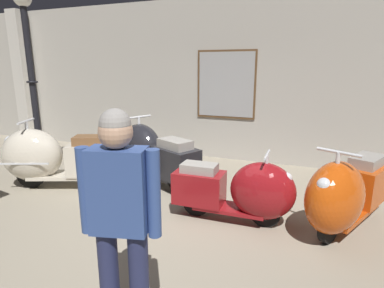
{
  "coord_description": "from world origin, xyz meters",
  "views": [
    {
      "loc": [
        1.66,
        -3.33,
        1.95
      ],
      "look_at": [
        0.01,
        0.91,
        0.84
      ],
      "focal_mm": 29.47,
      "sensor_mm": 36.0,
      "label": 1
    }
  ],
  "objects_px": {
    "scooter_1": "(151,153)",
    "lamppost": "(31,76)",
    "visitor_0": "(120,212)",
    "scooter_0": "(51,157)",
    "scooter_3": "(345,194)",
    "scooter_2": "(242,191)"
  },
  "relations": [
    {
      "from": "scooter_1",
      "to": "lamppost",
      "type": "height_order",
      "value": "lamppost"
    },
    {
      "from": "scooter_2",
      "to": "lamppost",
      "type": "xyz_separation_m",
      "value": [
        -3.91,
        0.54,
        1.37
      ]
    },
    {
      "from": "scooter_2",
      "to": "visitor_0",
      "type": "bearing_deg",
      "value": -103.19
    },
    {
      "from": "scooter_3",
      "to": "visitor_0",
      "type": "relative_size",
      "value": 1.06
    },
    {
      "from": "visitor_0",
      "to": "scooter_1",
      "type": "bearing_deg",
      "value": 11.14
    },
    {
      "from": "scooter_1",
      "to": "lamppost",
      "type": "relative_size",
      "value": 0.58
    },
    {
      "from": "visitor_0",
      "to": "scooter_0",
      "type": "bearing_deg",
      "value": 38.75
    },
    {
      "from": "lamppost",
      "to": "scooter_1",
      "type": "bearing_deg",
      "value": 11.21
    },
    {
      "from": "scooter_1",
      "to": "visitor_0",
      "type": "distance_m",
      "value": 3.32
    },
    {
      "from": "scooter_0",
      "to": "scooter_2",
      "type": "distance_m",
      "value": 3.2
    },
    {
      "from": "scooter_0",
      "to": "scooter_3",
      "type": "relative_size",
      "value": 1.06
    },
    {
      "from": "lamppost",
      "to": "scooter_0",
      "type": "bearing_deg",
      "value": -32.49
    },
    {
      "from": "scooter_3",
      "to": "visitor_0",
      "type": "height_order",
      "value": "visitor_0"
    },
    {
      "from": "scooter_3",
      "to": "scooter_0",
      "type": "bearing_deg",
      "value": -62.69
    },
    {
      "from": "scooter_3",
      "to": "scooter_1",
      "type": "bearing_deg",
      "value": -78.26
    },
    {
      "from": "scooter_1",
      "to": "scooter_2",
      "type": "height_order",
      "value": "scooter_1"
    },
    {
      "from": "scooter_1",
      "to": "scooter_3",
      "type": "relative_size",
      "value": 1.03
    },
    {
      "from": "scooter_2",
      "to": "lamppost",
      "type": "relative_size",
      "value": 0.49
    },
    {
      "from": "scooter_3",
      "to": "scooter_2",
      "type": "bearing_deg",
      "value": -54.36
    },
    {
      "from": "visitor_0",
      "to": "scooter_3",
      "type": "bearing_deg",
      "value": -49.85
    },
    {
      "from": "scooter_3",
      "to": "lamppost",
      "type": "distance_m",
      "value": 5.27
    },
    {
      "from": "scooter_1",
      "to": "lamppost",
      "type": "distance_m",
      "value": 2.49
    }
  ]
}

